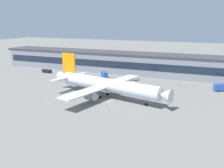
{
  "coord_description": "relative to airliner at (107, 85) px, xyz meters",
  "views": [
    {
      "loc": [
        39.13,
        -88.76,
        31.53
      ],
      "look_at": [
        -1.73,
        8.3,
        5.0
      ],
      "focal_mm": 40.78,
      "sensor_mm": 36.0,
      "label": 1
    }
  ],
  "objects": [
    {
      "name": "traffic_cone_1",
      "position": [
        -1.26,
        -7.59,
        -5.19
      ],
      "size": [
        0.48,
        0.48,
        0.6
      ],
      "primitive_type": "cone",
      "color": "#F2590C",
      "rests_on": "ground_plane"
    },
    {
      "name": "traffic_cone_0",
      "position": [
        -19.96,
        -12.13,
        -5.18
      ],
      "size": [
        0.5,
        0.5,
        0.62
      ],
      "primitive_type": "cone",
      "color": "#F2590C",
      "rests_on": "ground_plane"
    },
    {
      "name": "airliner",
      "position": [
        0.0,
        0.0,
        0.0
      ],
      "size": [
        55.61,
        47.77,
        17.06
      ],
      "color": "silver",
      "rests_on": "ground_plane"
    },
    {
      "name": "baggage_tug",
      "position": [
        -38.02,
        29.74,
        -4.41
      ],
      "size": [
        3.8,
        4.06,
        1.85
      ],
      "color": "gray",
      "rests_on": "ground_plane"
    },
    {
      "name": "fuel_truck",
      "position": [
        45.03,
        29.8,
        -3.61
      ],
      "size": [
        8.72,
        6.44,
        3.35
      ],
      "color": "#2651A5",
      "rests_on": "ground_plane"
    },
    {
      "name": "belt_loader",
      "position": [
        -55.14,
        32.87,
        -4.34
      ],
      "size": [
        6.55,
        2.55,
        1.95
      ],
      "color": "black",
      "rests_on": "ground_plane"
    },
    {
      "name": "crew_van",
      "position": [
        0.4,
        34.15,
        -4.03
      ],
      "size": [
        5.51,
        3.08,
        2.55
      ],
      "color": "gray",
      "rests_on": "ground_plane"
    },
    {
      "name": "traffic_cone_2",
      "position": [
        4.43,
        -10.48,
        -5.12
      ],
      "size": [
        0.59,
        0.59,
        0.74
      ],
      "primitive_type": "cone",
      "color": "#F2590C",
      "rests_on": "ground_plane"
    },
    {
      "name": "terminal_building",
      "position": [
        2.61,
        52.22,
        0.72
      ],
      "size": [
        194.67,
        18.27,
        12.38
      ],
      "color": "gray",
      "rests_on": "ground_plane"
    },
    {
      "name": "stair_truck",
      "position": [
        -15.89,
        32.74,
        -3.51
      ],
      "size": [
        5.66,
        6.16,
        3.55
      ],
      "color": "#2651A5",
      "rests_on": "ground_plane"
    },
    {
      "name": "ground_plane",
      "position": [
        2.61,
        -4.5,
        -5.49
      ],
      "size": [
        600.0,
        600.0,
        0.0
      ],
      "primitive_type": "plane",
      "color": "slate"
    }
  ]
}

